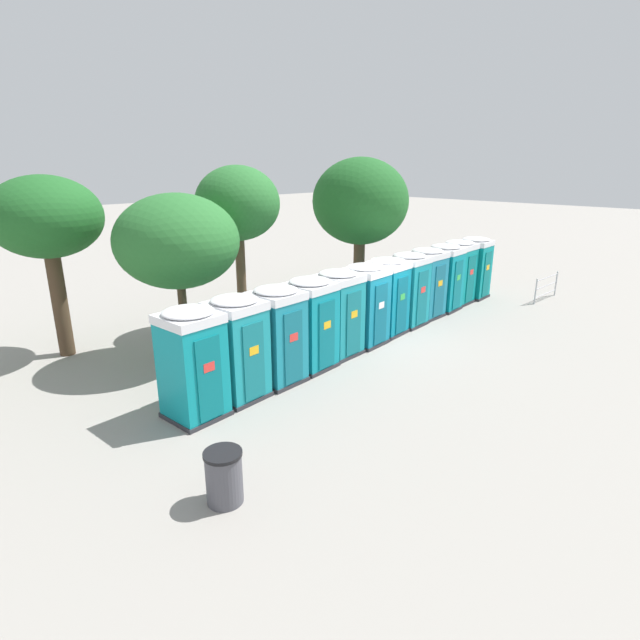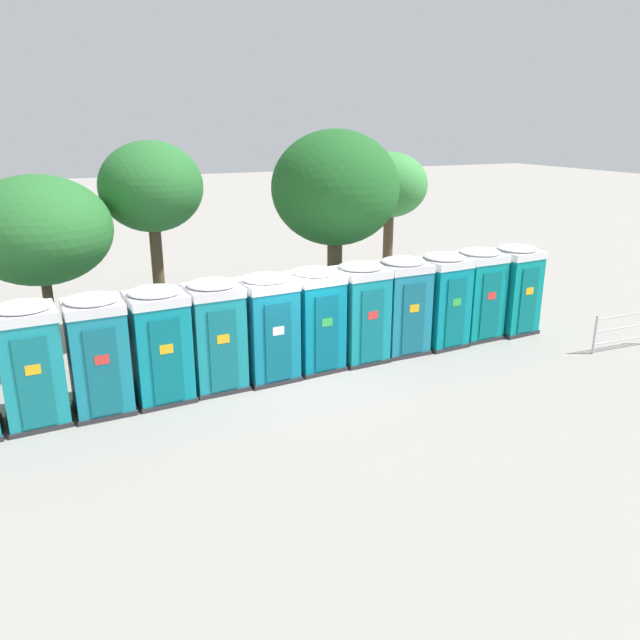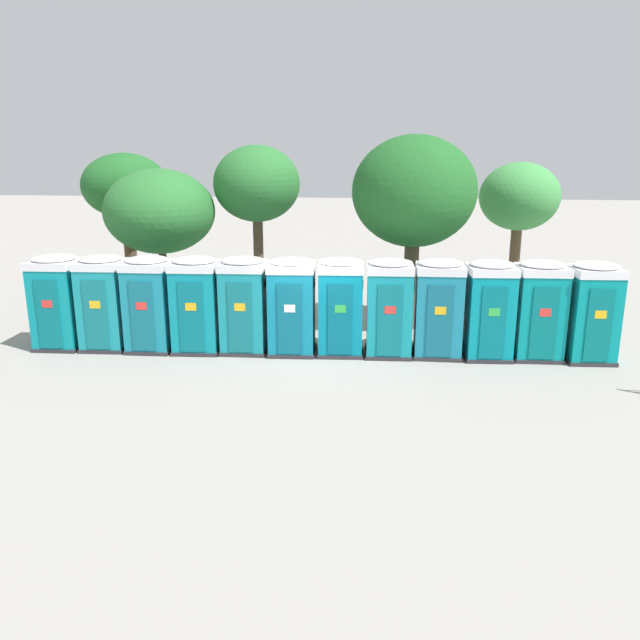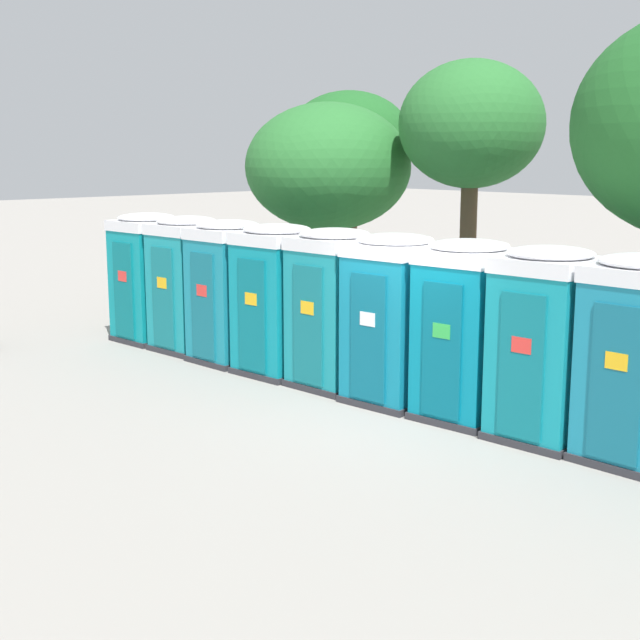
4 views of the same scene
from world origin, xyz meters
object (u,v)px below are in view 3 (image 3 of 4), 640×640
(portapotty_8, at_px, (439,308))
(portapotty_10, at_px, (539,309))
(portapotty_0, at_px, (58,301))
(street_tree_3, at_px, (257,185))
(street_tree_1, at_px, (126,188))
(portapotty_4, at_px, (244,304))
(street_tree_2, at_px, (414,193))
(portapotty_11, at_px, (591,311))
(portapotty_6, at_px, (340,306))
(portapotty_5, at_px, (292,306))
(portapotty_2, at_px, (150,303))
(portapotty_3, at_px, (197,304))
(portapotty_1, at_px, (104,302))
(portapotty_9, at_px, (489,309))
(street_tree_4, at_px, (160,212))
(street_tree_0, at_px, (519,198))
(portapotty_7, at_px, (389,307))

(portapotty_8, bearing_deg, portapotty_10, 2.64)
(portapotty_0, distance_m, street_tree_3, 6.87)
(portapotty_10, xyz_separation_m, street_tree_1, (-13.19, 5.46, 2.68))
(portapotty_4, height_order, street_tree_2, street_tree_2)
(portapotty_11, height_order, street_tree_2, street_tree_2)
(portapotty_11, xyz_separation_m, street_tree_3, (-9.33, 3.65, 2.88))
(portapotty_10, distance_m, portapotty_11, 1.27)
(portapotty_4, relative_size, portapotty_8, 1.00)
(portapotty_6, xyz_separation_m, street_tree_3, (-2.99, 3.82, 2.88))
(portapotty_5, bearing_deg, street_tree_2, 42.21)
(portapotty_2, bearing_deg, portapotty_0, -178.25)
(portapotty_3, height_order, street_tree_3, street_tree_3)
(portapotty_0, distance_m, street_tree_1, 6.65)
(portapotty_3, relative_size, portapotty_4, 1.00)
(portapotty_11, bearing_deg, street_tree_2, 150.21)
(portapotty_11, bearing_deg, portapotty_6, -178.42)
(portapotty_1, bearing_deg, street_tree_3, 50.95)
(portapotty_5, distance_m, portapotty_8, 3.81)
(portapotty_9, distance_m, street_tree_4, 10.24)
(portapotty_1, relative_size, portapotty_8, 1.00)
(portapotty_6, relative_size, portapotty_8, 1.00)
(street_tree_2, height_order, street_tree_3, street_tree_2)
(portapotty_3, bearing_deg, street_tree_0, 32.43)
(street_tree_1, bearing_deg, portapotty_3, -53.85)
(portapotty_7, bearing_deg, portapotty_10, 2.93)
(portapotty_0, xyz_separation_m, street_tree_4, (1.77, 3.22, 2.12))
(street_tree_0, distance_m, street_tree_4, 11.54)
(portapotty_1, relative_size, portapotty_2, 1.00)
(portapotty_9, distance_m, street_tree_1, 13.44)
(portapotty_9, height_order, portapotty_10, same)
(portapotty_4, distance_m, portapotty_10, 7.61)
(portapotty_1, relative_size, street_tree_4, 0.54)
(portapotty_0, bearing_deg, portapotty_10, 2.73)
(portapotty_5, distance_m, street_tree_3, 5.17)
(portapotty_1, bearing_deg, portapotty_3, 1.53)
(portapotty_7, relative_size, portapotty_8, 1.00)
(portapotty_0, bearing_deg, portapotty_6, 2.84)
(portapotty_5, relative_size, street_tree_1, 0.49)
(street_tree_3, bearing_deg, portapotty_6, -51.99)
(portapotty_1, relative_size, portapotty_11, 1.00)
(street_tree_1, height_order, street_tree_4, street_tree_1)
(portapotty_7, relative_size, portapotty_9, 1.00)
(portapotty_2, bearing_deg, street_tree_0, 29.45)
(portapotty_4, bearing_deg, street_tree_0, 35.85)
(portapotty_3, distance_m, street_tree_3, 5.04)
(portapotty_5, height_order, portapotty_11, same)
(portapotty_9, bearing_deg, portapotty_3, -177.47)
(portapotty_4, relative_size, street_tree_0, 0.52)
(portapotty_7, relative_size, street_tree_4, 0.54)
(portapotty_11, distance_m, street_tree_2, 5.84)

